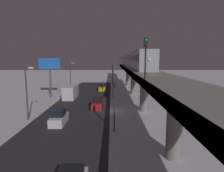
# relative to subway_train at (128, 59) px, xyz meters

# --- Properties ---
(ground_plane) EXTENTS (240.00, 240.00, 0.00)m
(ground_plane) POSITION_rel_subway_train_xyz_m (5.97, 33.12, -8.57)
(ground_plane) COLOR silver
(avenue_asphalt) EXTENTS (11.00, 80.15, 0.01)m
(avenue_asphalt) POSITION_rel_subway_train_xyz_m (11.26, 33.12, -8.57)
(avenue_asphalt) COLOR #28282D
(avenue_asphalt) RESTS_ON ground_plane
(elevated_railway) EXTENTS (5.00, 80.15, 6.79)m
(elevated_railway) POSITION_rel_subway_train_xyz_m (0.09, 33.12, -2.69)
(elevated_railway) COLOR gray
(elevated_railway) RESTS_ON ground_plane
(subway_train) EXTENTS (2.94, 74.07, 3.40)m
(subway_train) POSITION_rel_subway_train_xyz_m (0.00, 0.00, 0.00)
(subway_train) COLOR #999EA8
(subway_train) RESTS_ON elevated_railway
(rail_signal) EXTENTS (0.36, 0.41, 4.00)m
(rail_signal) POSITION_rel_subway_train_xyz_m (2.17, 46.25, 0.95)
(rail_signal) COLOR black
(rail_signal) RESTS_ON elevated_railway
(sedan_yellow) EXTENTS (1.91, 4.57, 1.97)m
(sedan_yellow) POSITION_rel_subway_train_xyz_m (8.06, 11.31, -7.79)
(sedan_yellow) COLOR gold
(sedan_yellow) RESTS_ON ground_plane
(sedan_white) EXTENTS (1.80, 4.15, 1.97)m
(sedan_white) POSITION_rel_subway_train_xyz_m (12.66, 39.73, -7.77)
(sedan_white) COLOR silver
(sedan_white) RESTS_ON ground_plane
(sedan_red) EXTENTS (1.80, 4.78, 1.97)m
(sedan_red) POSITION_rel_subway_train_xyz_m (8.06, 31.06, -7.77)
(sedan_red) COLOR #A51E1E
(sedan_red) RESTS_ON ground_plane
(box_truck) EXTENTS (2.40, 7.40, 2.80)m
(box_truck) POSITION_rel_subway_train_xyz_m (14.66, 22.00, -7.22)
(box_truck) COLOR #B2B2B7
(box_truck) RESTS_ON ground_plane
(traffic_light_near) EXTENTS (0.32, 0.44, 6.40)m
(traffic_light_near) POSITION_rel_subway_train_xyz_m (5.16, 42.65, -4.38)
(traffic_light_near) COLOR #2D2D2D
(traffic_light_near) RESTS_ON ground_plane
(traffic_light_mid) EXTENTS (0.32, 0.44, 6.40)m
(traffic_light_mid) POSITION_rel_subway_train_xyz_m (5.16, 21.43, -4.38)
(traffic_light_mid) COLOR #2D2D2D
(traffic_light_mid) RESTS_ON ground_plane
(traffic_light_far) EXTENTS (0.32, 0.44, 6.40)m
(traffic_light_far) POSITION_rel_subway_train_xyz_m (5.16, 0.21, -4.38)
(traffic_light_far) COLOR #2D2D2D
(traffic_light_far) RESTS_ON ground_plane
(traffic_light_distant) EXTENTS (0.32, 0.44, 6.40)m
(traffic_light_distant) POSITION_rel_subway_train_xyz_m (5.16, -21.01, -4.38)
(traffic_light_distant) COLOR #2D2D2D
(traffic_light_distant) RESTS_ON ground_plane
(commercial_billboard) EXTENTS (4.80, 0.36, 8.90)m
(commercial_billboard) POSITION_rel_subway_train_xyz_m (19.36, 21.33, -1.74)
(commercial_billboard) COLOR #4C4C51
(commercial_billboard) RESTS_ON ground_plane
(street_lamp_near) EXTENTS (1.35, 0.44, 7.65)m
(street_lamp_near) POSITION_rel_subway_train_xyz_m (17.33, 38.12, -3.76)
(street_lamp_near) COLOR #38383D
(street_lamp_near) RESTS_ON ground_plane
(street_lamp_far) EXTENTS (1.35, 0.44, 7.65)m
(street_lamp_far) POSITION_rel_subway_train_xyz_m (17.33, 8.12, -3.76)
(street_lamp_far) COLOR #38383D
(street_lamp_far) RESTS_ON ground_plane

